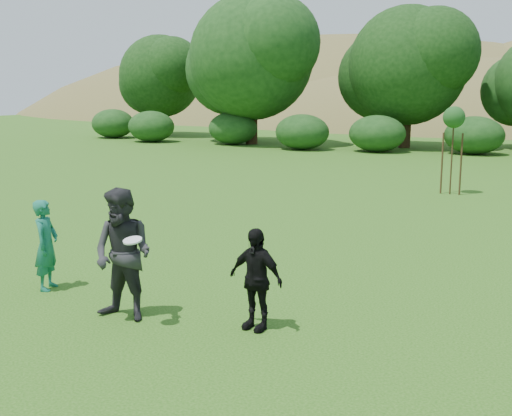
% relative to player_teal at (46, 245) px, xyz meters
% --- Properties ---
extents(ground, '(120.00, 120.00, 0.00)m').
position_rel_player_teal_xyz_m(ground, '(2.37, 0.21, -0.78)').
color(ground, '#19470C').
rests_on(ground, ground).
extents(player_teal, '(0.56, 0.67, 1.57)m').
position_rel_player_teal_xyz_m(player_teal, '(0.00, 0.00, 0.00)').
color(player_teal, '#17674F').
rests_on(player_teal, ground).
extents(player_grey, '(1.00, 0.80, 1.99)m').
position_rel_player_teal_xyz_m(player_grey, '(2.12, -0.54, 0.21)').
color(player_grey, '#28272A').
rests_on(player_grey, ground).
extents(player_black, '(0.91, 0.46, 1.49)m').
position_rel_player_teal_xyz_m(player_black, '(4.04, 0.03, -0.04)').
color(player_black, black).
rests_on(player_black, ground).
extents(frisbee, '(0.27, 0.27, 0.08)m').
position_rel_player_teal_xyz_m(frisbee, '(2.51, -0.79, 0.53)').
color(frisbee, white).
rests_on(frisbee, ground).
extents(sapling, '(0.70, 0.70, 2.85)m').
position_rel_player_teal_xyz_m(sapling, '(4.10, 13.51, 1.64)').
color(sapling, '#392716').
rests_on(sapling, ground).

